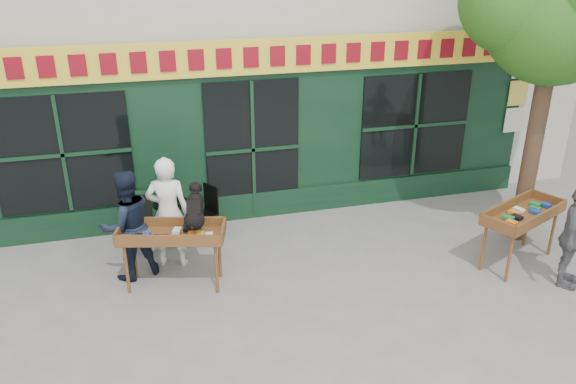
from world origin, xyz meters
name	(u,v)px	position (x,y,z in m)	size (l,w,h in m)	color
ground	(286,280)	(0.00, 0.00, 0.00)	(80.00, 80.00, 0.00)	slate
book_cart_center	(172,236)	(-1.64, 0.32, 0.82)	(1.61, 0.98, 0.99)	brown
dog	(194,206)	(-1.29, 0.27, 1.29)	(0.34, 0.60, 0.60)	black
woman	(168,212)	(-1.64, 0.97, 0.91)	(0.66, 0.43, 1.82)	white
book_cart_right	(523,216)	(3.72, -0.45, 0.82)	(1.62, 1.18, 0.99)	brown
man_right	(573,237)	(4.02, -1.20, 0.80)	(0.94, 0.39, 1.60)	#56575B
bistro_table	(172,215)	(-1.56, 1.66, 0.54)	(0.60, 0.60, 0.76)	black
bistro_chair_left	(133,220)	(-2.20, 1.58, 0.56)	(0.44, 0.44, 0.95)	black
bistro_chair_right	(208,207)	(-0.93, 1.76, 0.56)	(0.50, 0.50, 0.95)	black
potted_plant	(170,194)	(-1.56, 1.66, 0.93)	(0.17, 0.12, 0.33)	gray
man_left	(127,225)	(-2.26, 0.76, 0.87)	(0.84, 0.66, 1.74)	black
chalkboard	(139,213)	(-2.10, 2.19, 0.40)	(0.57, 0.24, 0.79)	black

